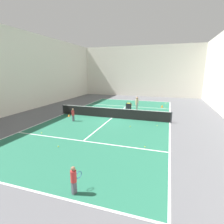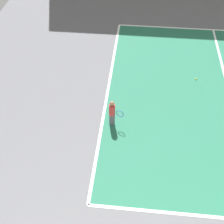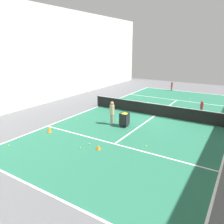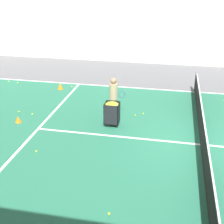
# 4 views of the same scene
# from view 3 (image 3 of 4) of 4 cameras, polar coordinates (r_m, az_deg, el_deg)

# --- Properties ---
(ground_plane) EXTENTS (35.87, 35.87, 0.00)m
(ground_plane) POSITION_cam_3_polar(r_m,az_deg,el_deg) (17.36, 11.11, -0.97)
(ground_plane) COLOR #5B5B60
(court_playing_area) EXTENTS (10.67, 22.01, 0.00)m
(court_playing_area) POSITION_cam_3_polar(r_m,az_deg,el_deg) (17.36, 11.11, -0.97)
(court_playing_area) COLOR #23664C
(court_playing_area) RESTS_ON ground
(line_baseline_near) EXTENTS (10.67, 0.10, 0.00)m
(line_baseline_near) POSITION_cam_3_polar(r_m,az_deg,el_deg) (27.64, 19.44, 5.00)
(line_baseline_near) COLOR white
(line_baseline_near) RESTS_ON ground
(line_baseline_far) EXTENTS (10.67, 0.10, 0.00)m
(line_baseline_far) POSITION_cam_3_polar(r_m,az_deg,el_deg) (8.98, -17.01, -19.45)
(line_baseline_far) COLOR white
(line_baseline_far) RESTS_ON ground
(line_sideline_right) EXTENTS (0.10, 22.01, 0.00)m
(line_sideline_right) POSITION_cam_3_polar(r_m,az_deg,el_deg) (19.78, -3.43, 1.53)
(line_sideline_right) COLOR white
(line_sideline_right) RESTS_ON ground
(line_service_near) EXTENTS (10.67, 0.10, 0.00)m
(line_service_near) POSITION_cam_3_polar(r_m,az_deg,el_deg) (22.93, 16.61, 2.99)
(line_service_near) COLOR white
(line_service_near) RESTS_ON ground
(line_service_far) EXTENTS (10.67, 0.10, 0.00)m
(line_service_far) POSITION_cam_3_polar(r_m,az_deg,el_deg) (12.24, 0.68, -8.33)
(line_service_far) COLOR white
(line_service_far) RESTS_ON ground
(line_centre_service) EXTENTS (0.10, 12.10, 0.00)m
(line_centre_service) POSITION_cam_3_polar(r_m,az_deg,el_deg) (17.36, 11.11, -0.96)
(line_centre_service) COLOR white
(line_centre_service) RESTS_ON ground
(hall_enclosure_right) EXTENTS (0.15, 32.17, 8.74)m
(hall_enclosure_right) POSITION_cam_3_polar(r_m,az_deg,el_deg) (22.38, -14.50, 14.15)
(hall_enclosure_right) COLOR silver
(hall_enclosure_right) RESTS_ON ground
(tennis_net) EXTENTS (10.97, 0.10, 0.98)m
(tennis_net) POSITION_cam_3_polar(r_m,az_deg,el_deg) (17.21, 11.20, 0.65)
(tennis_net) COLOR #2D2D33
(tennis_net) RESTS_ON ground
(player_near_baseline) EXTENTS (0.28, 0.57, 1.11)m
(player_near_baseline) POSITION_cam_3_polar(r_m,az_deg,el_deg) (27.66, 15.35, 6.69)
(player_near_baseline) COLOR #4C4C56
(player_near_baseline) RESTS_ON ground
(coach_at_net) EXTENTS (0.41, 0.66, 1.65)m
(coach_at_net) POSITION_cam_3_polar(r_m,az_deg,el_deg) (14.86, 0.00, 0.15)
(coach_at_net) COLOR gray
(coach_at_net) RESTS_ON ground
(child_midcourt) EXTENTS (0.29, 0.29, 1.17)m
(child_midcourt) POSITION_cam_3_polar(r_m,az_deg,el_deg) (18.43, 22.39, 1.26)
(child_midcourt) COLOR #4C4C56
(child_midcourt) RESTS_ON ground
(ball_cart) EXTENTS (0.51, 0.56, 0.96)m
(ball_cart) POSITION_cam_3_polar(r_m,az_deg,el_deg) (14.60, 3.27, -1.32)
(ball_cart) COLOR black
(ball_cart) RESTS_ON ground
(training_cone_0) EXTENTS (0.28, 0.28, 0.34)m
(training_cone_0) POSITION_cam_3_polar(r_m,az_deg,el_deg) (14.32, -16.10, -4.47)
(training_cone_0) COLOR orange
(training_cone_0) RESTS_ON ground
(training_cone_1) EXTENTS (0.26, 0.26, 0.24)m
(training_cone_1) POSITION_cam_3_polar(r_m,az_deg,el_deg) (17.16, 25.50, -2.12)
(training_cone_1) COLOR orange
(training_cone_1) RESTS_ON ground
(training_cone_2) EXTENTS (0.25, 0.25, 0.25)m
(training_cone_2) POSITION_cam_3_polar(r_m,az_deg,el_deg) (11.62, -3.59, -9.13)
(training_cone_2) COLOR orange
(training_cone_2) RESTS_ON ground
(tennis_ball_0) EXTENTS (0.07, 0.07, 0.07)m
(tennis_ball_0) POSITION_cam_3_polar(r_m,az_deg,el_deg) (20.11, 7.35, 1.77)
(tennis_ball_0) COLOR yellow
(tennis_ball_0) RESTS_ON ground
(tennis_ball_1) EXTENTS (0.07, 0.07, 0.07)m
(tennis_ball_1) POSITION_cam_3_polar(r_m,az_deg,el_deg) (14.94, -15.67, -4.09)
(tennis_ball_1) COLOR yellow
(tennis_ball_1) RESTS_ON ground
(tennis_ball_2) EXTENTS (0.07, 0.07, 0.07)m
(tennis_ball_2) POSITION_cam_3_polar(r_m,az_deg,el_deg) (16.29, 1.28, -1.70)
(tennis_ball_2) COLOR yellow
(tennis_ball_2) RESTS_ON ground
(tennis_ball_3) EXTENTS (0.07, 0.07, 0.07)m
(tennis_ball_3) POSITION_cam_3_polar(r_m,az_deg,el_deg) (11.86, -8.26, -9.23)
(tennis_ball_3) COLOR yellow
(tennis_ball_3) RESTS_ON ground
(tennis_ball_4) EXTENTS (0.07, 0.07, 0.07)m
(tennis_ball_4) POSITION_cam_3_polar(r_m,az_deg,el_deg) (14.21, 22.77, -5.92)
(tennis_ball_4) COLOR yellow
(tennis_ball_4) RESTS_ON ground
(tennis_ball_6) EXTENTS (0.07, 0.07, 0.07)m
(tennis_ball_6) POSITION_cam_3_polar(r_m,az_deg,el_deg) (15.92, 1.38, -2.14)
(tennis_ball_6) COLOR yellow
(tennis_ball_6) RESTS_ON ground
(tennis_ball_7) EXTENTS (0.07, 0.07, 0.07)m
(tennis_ball_7) POSITION_cam_3_polar(r_m,az_deg,el_deg) (12.26, -5.89, -8.23)
(tennis_ball_7) COLOR yellow
(tennis_ball_7) RESTS_ON ground
(tennis_ball_8) EXTENTS (0.07, 0.07, 0.07)m
(tennis_ball_8) POSITION_cam_3_polar(r_m,az_deg,el_deg) (20.29, 1.01, 2.04)
(tennis_ball_8) COLOR yellow
(tennis_ball_8) RESTS_ON ground
(tennis_ball_9) EXTENTS (0.07, 0.07, 0.07)m
(tennis_ball_9) POSITION_cam_3_polar(r_m,az_deg,el_deg) (12.10, 8.94, -8.71)
(tennis_ball_9) COLOR yellow
(tennis_ball_9) RESTS_ON ground
(tennis_ball_10) EXTENTS (0.07, 0.07, 0.07)m
(tennis_ball_10) POSITION_cam_3_polar(r_m,az_deg,el_deg) (23.95, 7.35, 4.20)
(tennis_ball_10) COLOR yellow
(tennis_ball_10) RESTS_ON ground
(tennis_ball_11) EXTENTS (0.07, 0.07, 0.07)m
(tennis_ball_11) POSITION_cam_3_polar(r_m,az_deg,el_deg) (21.94, 25.28, 1.54)
(tennis_ball_11) COLOR yellow
(tennis_ball_11) RESTS_ON ground
(tennis_ball_12) EXTENTS (0.07, 0.07, 0.07)m
(tennis_ball_12) POSITION_cam_3_polar(r_m,az_deg,el_deg) (13.25, -25.36, -7.89)
(tennis_ball_12) COLOR yellow
(tennis_ball_12) RESTS_ON ground
(tennis_ball_13) EXTENTS (0.07, 0.07, 0.07)m
(tennis_ball_13) POSITION_cam_3_polar(r_m,az_deg,el_deg) (16.34, -9.10, -1.85)
(tennis_ball_13) COLOR yellow
(tennis_ball_13) RESTS_ON ground
(tennis_ball_14) EXTENTS (0.07, 0.07, 0.07)m
(tennis_ball_14) POSITION_cam_3_polar(r_m,az_deg,el_deg) (23.91, 19.74, 3.32)
(tennis_ball_14) COLOR yellow
(tennis_ball_14) RESTS_ON ground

